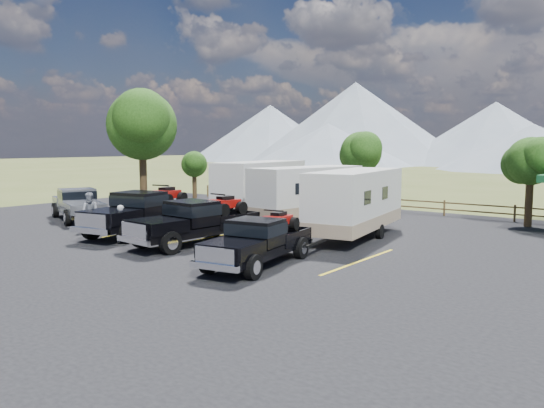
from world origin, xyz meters
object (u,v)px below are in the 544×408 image
Objects in this scene: rig_center at (197,221)px; person_b at (91,212)px; trailer_left at (261,186)px; trailer_right at (355,203)px; rig_left at (143,211)px; person_a at (121,224)px; pickup_silver at (78,204)px; trailer_center at (307,194)px; tree_big_nw at (142,125)px; rig_right at (259,240)px.

rig_center is 3.32× the size of person_b.
trailer_left is 1.04× the size of trailer_right.
person_a is (1.18, -2.19, -0.26)m from rig_left.
rig_center is 1.02× the size of pickup_silver.
person_b is at bearing -166.84° from rig_left.
trailer_center is at bearing -133.25° from person_a.
trailer_right is 16.04m from pickup_silver.
tree_big_nw reaches higher than person_a.
tree_big_nw reaches higher than rig_center.
person_b is (4.01, -1.84, 0.03)m from pickup_silver.
trailer_center is (4.25, 7.90, 0.51)m from rig_left.
trailer_right is (-0.00, 7.09, 0.74)m from rig_right.
tree_big_nw reaches higher than rig_right.
person_b is (-11.37, -6.34, -0.67)m from trailer_right.
rig_center is at bearing -139.53° from trailer_right.
person_b is at bearing -41.43° from person_a.
pickup_silver is 3.76× the size of person_a.
person_a is (-7.59, -0.27, -0.06)m from rig_right.
person_b is (-2.60, -1.17, -0.13)m from rig_left.
trailer_center reaches higher than rig_right.
rig_center is at bearing -73.75° from trailer_left.
trailer_left is (-9.02, 11.33, 0.81)m from rig_right.
trailer_center is 0.99× the size of trailer_right.
person_b is at bearing -109.93° from trailer_left.
trailer_left reaches higher than person_b.
rig_right is 7.60m from person_a.
trailer_center reaches higher than rig_center.
pickup_silver is at bearing 163.22° from rig_left.
tree_big_nw is 1.24× the size of pickup_silver.
person_b is at bearing 166.82° from rig_right.
trailer_right reaches higher than trailer_center.
rig_left is 10.19m from trailer_right.
rig_left reaches higher than pickup_silver.
trailer_right is at bearing 127.60° from pickup_silver.
pickup_silver is 4.41m from person_b.
tree_big_nw is 1.09× the size of rig_left.
rig_right is 0.65× the size of trailer_center.
trailer_right is 1.43× the size of pickup_silver.
trailer_left is (6.95, 3.58, -3.85)m from tree_big_nw.
rig_right reaches higher than pickup_silver.
pickup_silver is at bearing 178.69° from rig_center.
pickup_silver is at bearing -138.89° from trailer_center.
pickup_silver is (-10.65, 1.03, -0.08)m from rig_center.
rig_left is at bearing -39.02° from tree_big_nw.
rig_right is 15.60m from pickup_silver.
person_b is (-6.86, -9.07, -0.65)m from trailer_center.
trailer_right is at bearing -2.38° from tree_big_nw.
tree_big_nw is 0.86× the size of trailer_right.
rig_left is 6.65m from pickup_silver.
trailer_right is (4.51, -2.73, 0.02)m from trailer_center.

